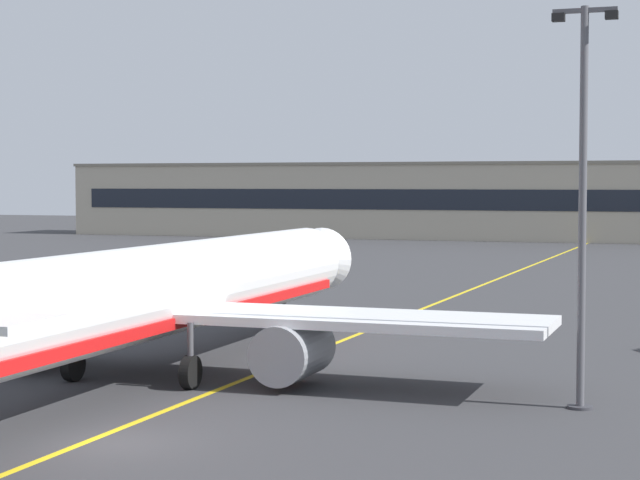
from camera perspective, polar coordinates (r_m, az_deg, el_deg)
name	(u,v)px	position (r m, az deg, el deg)	size (l,w,h in m)	color
ground_plane	(114,443)	(35.18, -10.48, -10.15)	(400.00, 400.00, 0.00)	#353538
taxiway_centreline	(383,324)	(62.63, 3.24, -4.32)	(0.30, 180.00, 0.01)	yellow
airliner_foreground	(153,295)	(45.89, -8.55, -2.79)	(32.03, 41.42, 11.65)	white
apron_lamp_post	(583,200)	(39.93, 13.26, 1.99)	(2.24, 0.90, 14.03)	#515156
safety_cone_by_nose_gear	(302,324)	(60.65, -0.93, -4.31)	(0.44, 0.44, 0.55)	orange
terminal_building	(549,201)	(155.05, 11.63, 1.96)	(140.88, 12.40, 10.70)	#B2A893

